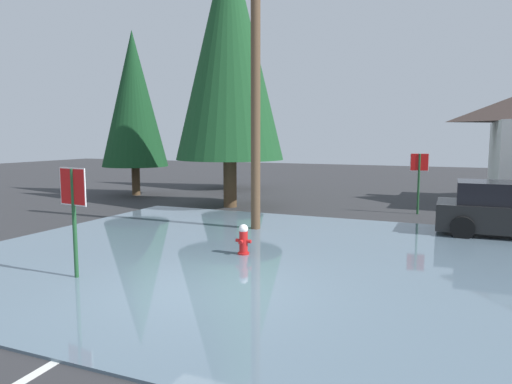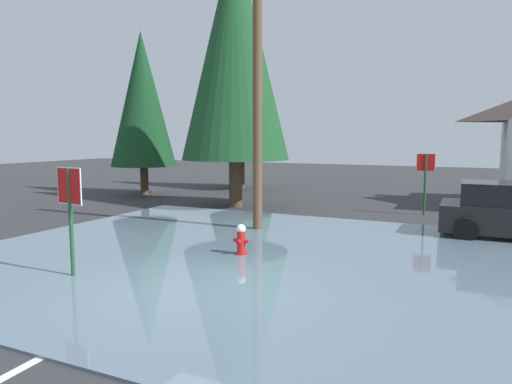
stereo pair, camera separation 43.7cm
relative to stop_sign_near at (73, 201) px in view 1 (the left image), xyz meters
name	(u,v)px [view 1 (the left image)]	position (x,y,z in m)	size (l,w,h in m)	color
ground_plane	(204,295)	(2.68, 0.31, -1.62)	(80.00, 80.00, 0.10)	#2D2D30
flood_puddle	(252,256)	(2.44, 2.99, -1.54)	(13.35, 11.48, 0.05)	slate
lane_stop_bar	(213,319)	(3.43, -0.73, -1.56)	(3.25, 0.30, 0.01)	silver
stop_sign_near	(73,201)	(0.00, 0.00, 0.00)	(0.72, 0.13, 2.20)	#1E4C28
fire_hydrant	(243,241)	(2.24, 2.96, -1.19)	(0.38, 0.33, 0.76)	red
utility_pole	(256,86)	(1.27, 5.93, 2.69)	(1.60, 0.28, 8.16)	brown
stop_sign_far	(419,171)	(5.48, 10.97, -0.02)	(0.63, 0.13, 2.20)	#1E4C28
pine_tree_tall_left	(134,99)	(-7.41, 11.52, 2.97)	(3.08, 3.08, 7.71)	#4C3823
pine_tree_mid_left	(229,48)	(-1.54, 9.87, 4.63)	(4.21, 4.21, 10.53)	#4C3823
pine_tree_short_left	(232,95)	(-4.44, 15.94, 3.42)	(3.39, 3.39, 8.48)	#4C3823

